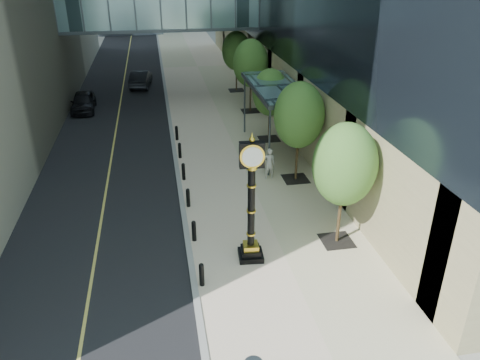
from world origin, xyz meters
The scene contains 12 objects.
ground centered at (0.00, 0.00, 0.00)m, with size 320.00×320.00×0.00m, color gray.
road centered at (-7.00, 40.00, 0.01)m, with size 8.00×180.00×0.02m, color black.
sidewalk centered at (1.00, 40.00, 0.03)m, with size 8.00×180.00×0.06m, color beige.
curb centered at (-3.00, 40.00, 0.04)m, with size 0.25×180.00×0.07m, color gray.
skywalk centered at (-3.00, 28.00, 7.71)m, with size 17.00×4.20×5.80m.
entrance_canopy centered at (3.48, 14.00, 4.19)m, with size 3.00×8.00×4.38m.
bollard_row centered at (-2.70, 9.00, 0.51)m, with size 0.20×16.20×0.90m.
street_trees centered at (3.60, 15.85, 3.77)m, with size 2.80×28.67×5.76m.
street_clock centered at (-0.47, 2.46, 2.44)m, with size 1.11×1.11×5.48m.
pedestrian centered at (2.12, 9.89, 0.98)m, with size 0.67×0.44×1.84m, color #ADAA9F.
car_near centered at (-9.80, 25.20, 0.78)m, with size 1.80×4.48×1.53m, color black.
car_far centered at (-5.23, 32.20, 0.80)m, with size 1.64×4.71×1.55m, color black.
Camera 1 is at (-3.88, -13.64, 11.74)m, focal length 35.00 mm.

